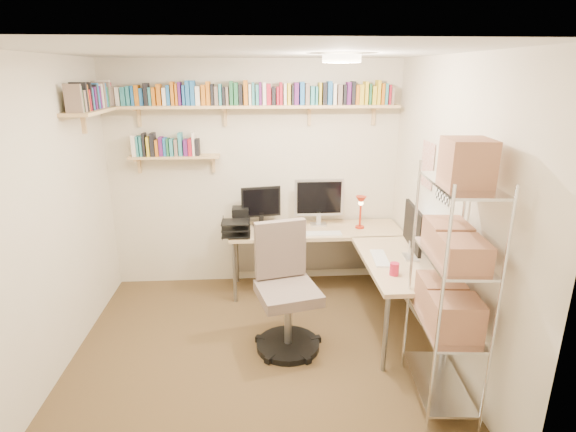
# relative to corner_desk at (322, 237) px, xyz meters

# --- Properties ---
(ground) EXTENTS (3.20, 3.20, 0.00)m
(ground) POSITION_rel_corner_desk_xyz_m (-0.70, -0.94, -0.72)
(ground) COLOR #49361F
(ground) RESTS_ON ground
(room_shell) EXTENTS (3.24, 3.04, 2.52)m
(room_shell) POSITION_rel_corner_desk_xyz_m (-0.69, -0.94, 0.83)
(room_shell) COLOR beige
(room_shell) RESTS_ON ground
(wall_shelves) EXTENTS (3.12, 1.09, 0.80)m
(wall_shelves) POSITION_rel_corner_desk_xyz_m (-1.11, 0.35, 1.31)
(wall_shelves) COLOR #DEB97D
(wall_shelves) RESTS_ON ground
(corner_desk) EXTENTS (1.93, 1.84, 1.26)m
(corner_desk) POSITION_rel_corner_desk_xyz_m (0.00, 0.00, 0.00)
(corner_desk) COLOR #D1AD87
(corner_desk) RESTS_ON ground
(office_chair) EXTENTS (0.61, 0.62, 1.13)m
(office_chair) POSITION_rel_corner_desk_xyz_m (-0.43, -0.83, -0.24)
(office_chair) COLOR black
(office_chair) RESTS_ON ground
(wire_rack) EXTENTS (0.44, 0.79, 1.97)m
(wire_rack) POSITION_rel_corner_desk_xyz_m (0.66, -1.62, 0.41)
(wire_rack) COLOR silver
(wire_rack) RESTS_ON ground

